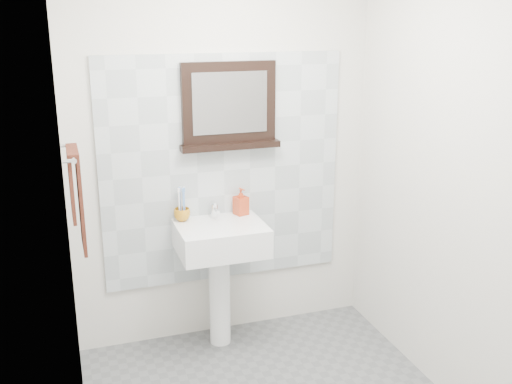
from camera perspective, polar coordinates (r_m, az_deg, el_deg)
back_wall at (r=3.91m, az=-3.17°, el=3.53°), size 2.00×0.01×2.50m
front_wall at (r=1.99m, az=14.41°, el=-10.27°), size 2.00×0.01×2.50m
left_wall at (r=2.72m, az=-17.43°, el=-3.12°), size 0.01×2.20×2.50m
right_wall at (r=3.38m, az=18.71°, el=0.58°), size 0.01×2.20×2.50m
splashback at (r=3.92m, az=-3.10°, el=2.07°), size 1.60×0.02×1.50m
pedestal_sink at (r=3.85m, az=-3.39°, el=-5.64°), size 0.55×0.44×0.96m
toothbrush_cup at (r=3.85m, az=-7.06°, el=-2.14°), size 0.11×0.11×0.08m
toothbrushes at (r=3.83m, az=-7.06°, el=-0.98°), size 0.05×0.04×0.21m
soap_dispenser at (r=3.93m, az=-1.45°, el=-0.90°), size 0.10×0.10×0.18m
framed_mirror at (r=3.82m, az=-2.58°, el=8.02°), size 0.65×0.11×0.55m
towel_bar at (r=3.24m, az=-17.15°, el=3.60°), size 0.07×0.40×0.03m
hand_towel at (r=3.29m, az=-16.72°, el=0.05°), size 0.06×0.30×0.55m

